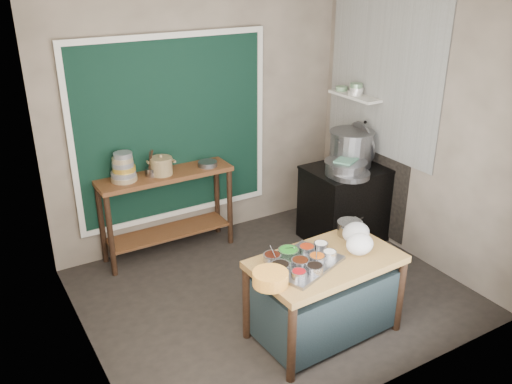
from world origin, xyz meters
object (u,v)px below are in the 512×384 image
back_counter (168,213)px  ceramic_crock (161,167)px  condiment_tray (302,264)px  prep_table (324,297)px  stock_pot (351,148)px  saucepan (350,228)px  stove_block (346,204)px  yellow_basin (270,278)px  steamer (346,168)px  utensil_cup (152,172)px

back_counter → ceramic_crock: ceramic_crock is taller
ceramic_crock → condiment_tray: bearing=-78.4°
prep_table → condiment_tray: size_ratio=2.04×
prep_table → stock_pot: (1.37, 1.36, 0.71)m
prep_table → saucepan: bearing=25.7°
saucepan → ceramic_crock: size_ratio=0.95×
stove_block → condiment_tray: 2.02m
yellow_basin → steamer: 2.15m
yellow_basin → steamer: (1.74, 1.24, 0.15)m
stove_block → stock_pot: stock_pot is taller
yellow_basin → utensil_cup: (-0.14, 2.12, 0.19)m
stove_block → saucepan: 1.42m
back_counter → utensil_cup: (-0.14, 0.01, 0.52)m
prep_table → yellow_basin: 0.74m
prep_table → ceramic_crock: ceramic_crock is taller
prep_table → stove_block: stove_block is taller
back_counter → steamer: steamer is taller
condiment_tray → stock_pot: bearing=40.0°
condiment_tray → yellow_basin: 0.39m
prep_table → utensil_cup: bearing=107.4°
ceramic_crock → steamer: bearing=-25.6°
ceramic_crock → back_counter: bearing=24.5°
stove_block → condiment_tray: (-1.53, -1.28, 0.34)m
ceramic_crock → steamer: 1.97m
yellow_basin → utensil_cup: size_ratio=1.97×
saucepan → yellow_basin: bearing=175.4°
utensil_cup → yellow_basin: bearing=-86.3°
back_counter → yellow_basin: 2.14m
prep_table → back_counter: 2.12m
stock_pot → steamer: 0.33m
prep_table → stock_pot: size_ratio=2.44×
back_counter → ceramic_crock: (-0.04, -0.02, 0.56)m
stove_block → ceramic_crock: 2.15m
back_counter → ceramic_crock: size_ratio=5.86×
stock_pot → saucepan: bearing=-129.6°
ceramic_crock → steamer: size_ratio=0.52×
prep_table → stove_block: (1.30, 1.30, 0.05)m
yellow_basin → steamer: size_ratio=0.59×
utensil_cup → ceramic_crock: ceramic_crock is taller
stove_block → condiment_tray: stove_block is taller
back_counter → stock_pot: 2.16m
back_counter → yellow_basin: size_ratio=5.21×
stock_pot → yellow_basin: bearing=-143.7°
yellow_basin → utensil_cup: bearing=93.7°
yellow_basin → ceramic_crock: (-0.04, 2.10, 0.23)m
stove_block → ceramic_crock: (-1.94, 0.71, 0.61)m
stove_block → utensil_cup: bearing=160.1°
back_counter → yellow_basin: (-0.00, -2.11, 0.33)m
back_counter → stove_block: back_counter is taller
condiment_tray → ceramic_crock: ceramic_crock is taller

